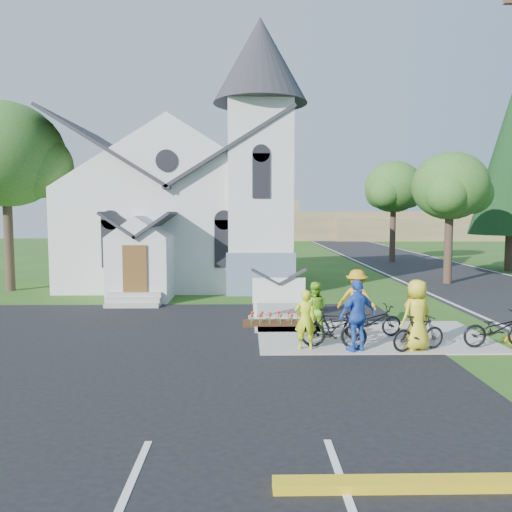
{
  "coord_description": "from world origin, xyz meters",
  "views": [
    {
      "loc": [
        -2.35,
        -14.56,
        3.84
      ],
      "look_at": [
        -1.99,
        5.0,
        2.13
      ],
      "focal_mm": 35.0,
      "sensor_mm": 36.0,
      "label": 1
    }
  ],
  "objects_px": {
    "cyclist_2": "(358,315)",
    "bike_4": "(497,329)",
    "cyclist_0": "(305,319)",
    "bike_2": "(373,321)",
    "cyclist_3": "(357,299)",
    "bike_3": "(419,333)",
    "cyclist_4": "(417,315)",
    "bike_1": "(333,328)",
    "cyclist_1": "(314,310)",
    "church_sign": "(279,291)",
    "bike_0": "(338,325)"
  },
  "relations": [
    {
      "from": "cyclist_2",
      "to": "bike_4",
      "type": "bearing_deg",
      "value": 160.1
    },
    {
      "from": "cyclist_0",
      "to": "bike_2",
      "type": "distance_m",
      "value": 2.58
    },
    {
      "from": "cyclist_2",
      "to": "cyclist_0",
      "type": "bearing_deg",
      "value": -34.15
    },
    {
      "from": "cyclist_2",
      "to": "cyclist_3",
      "type": "relative_size",
      "value": 1.02
    },
    {
      "from": "bike_3",
      "to": "cyclist_4",
      "type": "distance_m",
      "value": 0.5
    },
    {
      "from": "cyclist_2",
      "to": "bike_3",
      "type": "bearing_deg",
      "value": 155.57
    },
    {
      "from": "cyclist_2",
      "to": "bike_3",
      "type": "distance_m",
      "value": 1.77
    },
    {
      "from": "bike_1",
      "to": "cyclist_2",
      "type": "distance_m",
      "value": 0.81
    },
    {
      "from": "cyclist_0",
      "to": "bike_1",
      "type": "relative_size",
      "value": 0.89
    },
    {
      "from": "bike_2",
      "to": "bike_4",
      "type": "relative_size",
      "value": 0.96
    },
    {
      "from": "cyclist_2",
      "to": "bike_2",
      "type": "height_order",
      "value": "cyclist_2"
    },
    {
      "from": "cyclist_1",
      "to": "cyclist_3",
      "type": "relative_size",
      "value": 0.88
    },
    {
      "from": "church_sign",
      "to": "cyclist_1",
      "type": "xyz_separation_m",
      "value": [
        0.9,
        -2.85,
        -0.13
      ]
    },
    {
      "from": "bike_3",
      "to": "cyclist_2",
      "type": "bearing_deg",
      "value": 72.01
    },
    {
      "from": "bike_1",
      "to": "bike_2",
      "type": "height_order",
      "value": "bike_1"
    },
    {
      "from": "bike_1",
      "to": "cyclist_3",
      "type": "height_order",
      "value": "cyclist_3"
    },
    {
      "from": "cyclist_1",
      "to": "cyclist_4",
      "type": "bearing_deg",
      "value": 158.14
    },
    {
      "from": "cyclist_1",
      "to": "bike_4",
      "type": "xyz_separation_m",
      "value": [
        5.0,
        -1.23,
        -0.34
      ]
    },
    {
      "from": "church_sign",
      "to": "cyclist_0",
      "type": "bearing_deg",
      "value": -83.54
    },
    {
      "from": "bike_2",
      "to": "cyclist_4",
      "type": "relative_size",
      "value": 0.96
    },
    {
      "from": "cyclist_4",
      "to": "bike_1",
      "type": "bearing_deg",
      "value": -28.46
    },
    {
      "from": "cyclist_0",
      "to": "cyclist_4",
      "type": "height_order",
      "value": "cyclist_4"
    },
    {
      "from": "church_sign",
      "to": "cyclist_0",
      "type": "distance_m",
      "value": 4.19
    },
    {
      "from": "bike_1",
      "to": "cyclist_3",
      "type": "relative_size",
      "value": 0.96
    },
    {
      "from": "cyclist_0",
      "to": "cyclist_3",
      "type": "xyz_separation_m",
      "value": [
        1.97,
        2.45,
        0.14
      ]
    },
    {
      "from": "bike_3",
      "to": "cyclist_1",
      "type": "bearing_deg",
      "value": 41.88
    },
    {
      "from": "church_sign",
      "to": "cyclist_0",
      "type": "relative_size",
      "value": 1.32
    },
    {
      "from": "bike_1",
      "to": "bike_2",
      "type": "xyz_separation_m",
      "value": [
        1.42,
        1.23,
        -0.07
      ]
    },
    {
      "from": "cyclist_1",
      "to": "bike_1",
      "type": "distance_m",
      "value": 1.34
    },
    {
      "from": "bike_0",
      "to": "bike_1",
      "type": "relative_size",
      "value": 0.85
    },
    {
      "from": "cyclist_1",
      "to": "bike_2",
      "type": "xyz_separation_m",
      "value": [
        1.79,
        -0.03,
        -0.36
      ]
    },
    {
      "from": "cyclist_1",
      "to": "cyclist_3",
      "type": "distance_m",
      "value": 1.93
    },
    {
      "from": "cyclist_1",
      "to": "cyclist_4",
      "type": "relative_size",
      "value": 0.87
    },
    {
      "from": "cyclist_1",
      "to": "bike_4",
      "type": "height_order",
      "value": "cyclist_1"
    },
    {
      "from": "cyclist_3",
      "to": "cyclist_4",
      "type": "distance_m",
      "value": 2.82
    },
    {
      "from": "cyclist_1",
      "to": "bike_3",
      "type": "bearing_deg",
      "value": 156.88
    },
    {
      "from": "bike_1",
      "to": "cyclist_4",
      "type": "distance_m",
      "value": 2.32
    },
    {
      "from": "cyclist_0",
      "to": "cyclist_1",
      "type": "xyz_separation_m",
      "value": [
        0.42,
        1.31,
        0.02
      ]
    },
    {
      "from": "cyclist_4",
      "to": "bike_4",
      "type": "height_order",
      "value": "cyclist_4"
    },
    {
      "from": "church_sign",
      "to": "bike_0",
      "type": "bearing_deg",
      "value": -62.19
    },
    {
      "from": "bike_3",
      "to": "bike_4",
      "type": "relative_size",
      "value": 0.84
    },
    {
      "from": "cyclist_4",
      "to": "cyclist_3",
      "type": "bearing_deg",
      "value": -90.6
    },
    {
      "from": "cyclist_2",
      "to": "bike_4",
      "type": "xyz_separation_m",
      "value": [
        4.03,
        0.32,
        -0.47
      ]
    },
    {
      "from": "church_sign",
      "to": "bike_2",
      "type": "relative_size",
      "value": 1.17
    },
    {
      "from": "bike_2",
      "to": "bike_1",
      "type": "bearing_deg",
      "value": 119.93
    },
    {
      "from": "bike_4",
      "to": "bike_3",
      "type": "bearing_deg",
      "value": 94.61
    },
    {
      "from": "cyclist_3",
      "to": "cyclist_0",
      "type": "bearing_deg",
      "value": 69.54
    },
    {
      "from": "cyclist_3",
      "to": "bike_4",
      "type": "distance_m",
      "value": 4.22
    },
    {
      "from": "church_sign",
      "to": "cyclist_0",
      "type": "height_order",
      "value": "cyclist_0"
    },
    {
      "from": "bike_2",
      "to": "bike_3",
      "type": "xyz_separation_m",
      "value": [
        0.89,
        -1.53,
        0.0
      ]
    }
  ]
}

